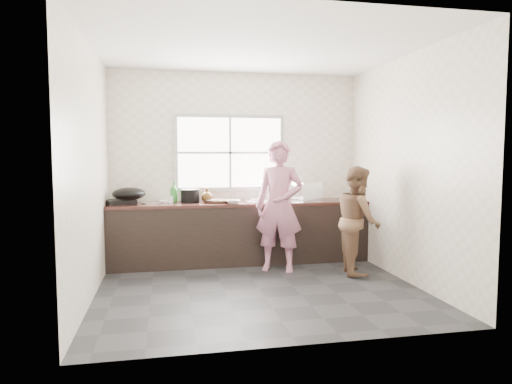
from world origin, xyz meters
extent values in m
cube|color=#272729|center=(0.00, 0.00, -0.01)|extent=(3.60, 3.20, 0.01)
cube|color=silver|center=(0.00, 0.00, 2.71)|extent=(3.60, 3.20, 0.01)
cube|color=beige|center=(0.00, 1.60, 1.35)|extent=(3.60, 0.01, 2.70)
cube|color=beige|center=(-1.80, 0.00, 1.35)|extent=(0.01, 3.20, 2.70)
cube|color=beige|center=(1.80, 0.00, 1.35)|extent=(0.01, 3.20, 2.70)
cube|color=beige|center=(0.00, -1.60, 1.35)|extent=(3.60, 0.01, 2.70)
cube|color=black|center=(0.00, 1.29, 0.41)|extent=(3.60, 0.62, 0.82)
cube|color=#331915|center=(0.00, 1.29, 0.84)|extent=(3.60, 0.64, 0.04)
cube|color=silver|center=(0.35, 1.29, 0.86)|extent=(0.55, 0.45, 0.02)
cylinder|color=silver|center=(0.35, 1.49, 1.01)|extent=(0.02, 0.02, 0.30)
cube|color=#9EA0A5|center=(-0.10, 1.59, 1.55)|extent=(1.60, 0.05, 1.10)
cube|color=white|center=(-0.10, 1.57, 1.55)|extent=(1.50, 0.01, 1.00)
imported|color=#C57694|center=(0.43, 0.74, 0.80)|extent=(0.69, 0.59, 1.59)
imported|color=brown|center=(1.39, 0.41, 0.69)|extent=(0.64, 0.76, 1.38)
cylinder|color=black|center=(-0.31, 1.27, 0.88)|extent=(0.43, 0.43, 0.04)
cube|color=silver|center=(-0.37, 1.19, 0.90)|extent=(0.25, 0.17, 0.01)
imported|color=white|center=(-0.13, 1.08, 0.89)|extent=(0.20, 0.20, 0.05)
imported|color=white|center=(0.51, 1.08, 0.89)|extent=(0.23, 0.23, 0.07)
imported|color=white|center=(0.23, 1.29, 0.89)|extent=(0.20, 0.20, 0.05)
cylinder|color=black|center=(-0.69, 1.34, 0.95)|extent=(0.32, 0.32, 0.18)
cylinder|color=white|center=(-1.01, 1.52, 0.87)|extent=(0.28, 0.28, 0.02)
imported|color=#297C28|center=(-0.92, 1.40, 1.00)|extent=(0.14, 0.14, 0.28)
imported|color=#452811|center=(-0.65, 1.52, 0.94)|extent=(0.09, 0.09, 0.17)
imported|color=#4A3112|center=(-0.46, 1.33, 0.95)|extent=(0.17, 0.17, 0.19)
cylinder|color=white|center=(-0.96, 1.32, 0.91)|extent=(0.08, 0.08, 0.10)
cube|color=black|center=(-1.65, 1.36, 0.89)|extent=(0.50, 0.50, 0.06)
ellipsoid|color=black|center=(-1.51, 1.25, 1.00)|extent=(0.48, 0.48, 0.17)
cube|color=silver|center=(0.96, 1.23, 1.00)|extent=(0.43, 0.37, 0.27)
cylinder|color=silver|center=(-1.22, 1.33, 0.87)|extent=(0.26, 0.26, 0.01)
cylinder|color=#A5A7AB|center=(-1.00, 1.44, 0.87)|extent=(0.22, 0.22, 0.01)
camera|label=1|loc=(-1.03, -5.00, 1.53)|focal=32.00mm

